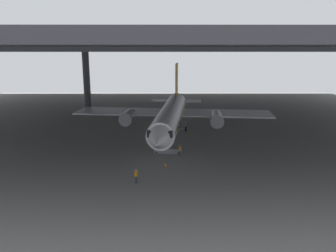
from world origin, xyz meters
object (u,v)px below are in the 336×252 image
Objects in this scene: crew_worker_by_stairs at (180,149)px; crew_worker_near_nose at (136,175)px; traffic_cone_orange at (166,165)px; airplane_main at (171,115)px; boarding_stairs at (168,147)px.

crew_worker_near_nose is at bearing -118.75° from crew_worker_by_stairs.
crew_worker_by_stairs reaches higher than traffic_cone_orange.
crew_worker_by_stairs is at bearing 61.25° from crew_worker_near_nose.
airplane_main is 12.36m from crew_worker_by_stairs.
crew_worker_near_nose is 11.00m from crew_worker_by_stairs.
crew_worker_by_stairs is at bearing -84.81° from airplane_main.
boarding_stairs reaches higher than crew_worker_by_stairs.
crew_worker_near_nose reaches higher than traffic_cone_orange.
airplane_main is 22.23m from crew_worker_near_nose.
crew_worker_near_nose is at bearing -100.95° from airplane_main.
traffic_cone_orange is (-1.98, -4.47, -0.63)m from crew_worker_by_stairs.
crew_worker_near_nose is 1.02× the size of crew_worker_by_stairs.
boarding_stairs is at bearing 86.41° from traffic_cone_orange.
crew_worker_by_stairs is 4.93m from traffic_cone_orange.
crew_worker_by_stairs is at bearing -45.46° from boarding_stairs.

